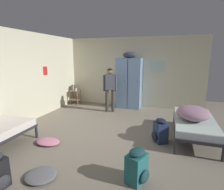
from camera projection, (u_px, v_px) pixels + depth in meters
The scene contains 13 objects.
ground_plane at pixel (108, 134), 4.56m from camera, with size 9.06×9.06×0.00m, color gray.
room_backdrop at pixel (84, 75), 5.97m from camera, with size 5.21×5.72×2.62m.
locker_bank at pixel (129, 82), 6.75m from camera, with size 0.90×0.55×2.07m.
shelf_unit at pixel (75, 96), 7.34m from camera, with size 0.38×0.30×0.57m.
bed_right at pixel (194, 123), 4.28m from camera, with size 0.90×1.90×0.49m.
bedding_heap at pixel (193, 113), 4.18m from camera, with size 0.73×0.88×0.30m.
person_traveler at pixel (110, 86), 6.23m from camera, with size 0.45×0.30×1.52m.
water_bottle at pixel (73, 88), 7.32m from camera, with size 0.06×0.06×0.20m.
lotion_bottle at pixel (76, 89), 7.22m from camera, with size 0.06×0.06×0.14m.
backpack_teal at pixel (137, 167), 2.78m from camera, with size 0.40×0.39×0.55m.
backpack_navy at pixel (160, 131), 4.11m from camera, with size 0.41×0.40×0.55m.
clothes_pile_pink at pixel (48, 142), 4.05m from camera, with size 0.56×0.38×0.09m.
clothes_pile_grey at pixel (41, 175), 2.92m from camera, with size 0.51×0.48×0.08m.
Camera 1 is at (1.41, -4.01, 1.92)m, focal length 29.06 mm.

